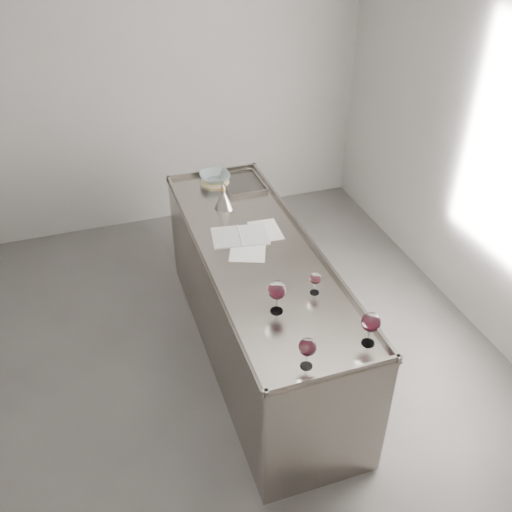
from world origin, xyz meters
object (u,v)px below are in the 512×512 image
object	(u,v)px
wine_glass_left	(277,291)
wine_funnel	(224,201)
wine_glass_middle	(308,348)
ceramic_bowl	(215,177)
notebook	(240,236)
wine_glass_small	(315,279)
counter	(258,304)
wine_glass_right	(371,323)

from	to	relation	value
wine_glass_left	wine_funnel	distance (m)	1.24
wine_glass_left	wine_glass_middle	bearing A→B (deg)	-90.66
ceramic_bowl	wine_glass_middle	bearing A→B (deg)	-92.31
wine_glass_middle	ceramic_bowl	bearing A→B (deg)	87.69
notebook	wine_funnel	distance (m)	0.42
wine_glass_left	wine_glass_small	size ratio (longest dim) A/B	1.47
counter	wine_funnel	bearing A→B (deg)	96.07
ceramic_bowl	wine_glass_right	bearing A→B (deg)	-81.79
wine_glass_middle	wine_glass_small	world-z (taller)	wine_glass_middle
wine_glass_middle	wine_glass_left	bearing A→B (deg)	89.34
wine_glass_middle	wine_glass_small	size ratio (longest dim) A/B	1.29
notebook	ceramic_bowl	world-z (taller)	ceramic_bowl
ceramic_bowl	counter	bearing A→B (deg)	-88.81
counter	wine_glass_small	distance (m)	0.80
counter	notebook	xyz separation A→B (m)	(-0.07, 0.19, 0.47)
wine_glass_left	wine_glass_small	bearing A→B (deg)	17.74
counter	notebook	size ratio (longest dim) A/B	5.78
wine_glass_middle	notebook	bearing A→B (deg)	88.27
wine_glass_right	wine_glass_left	bearing A→B (deg)	132.78
ceramic_bowl	wine_funnel	size ratio (longest dim) A/B	1.14
wine_funnel	counter	bearing A→B (deg)	-83.93
counter	wine_glass_middle	bearing A→B (deg)	-95.61
notebook	wine_funnel	bearing A→B (deg)	98.63
wine_glass_right	wine_funnel	world-z (taller)	wine_funnel
wine_glass_left	wine_glass_small	world-z (taller)	wine_glass_left
counter	wine_glass_middle	size ratio (longest dim) A/B	13.11
wine_glass_left	notebook	bearing A→B (deg)	87.68
wine_glass_right	wine_funnel	distance (m)	1.67
wine_glass_left	ceramic_bowl	xyz separation A→B (m)	(0.08, 1.65, -0.10)
notebook	ceramic_bowl	xyz separation A→B (m)	(0.05, 0.83, 0.04)
wine_glass_left	wine_funnel	bearing A→B (deg)	88.31
wine_funnel	wine_glass_middle	bearing A→B (deg)	-91.41
wine_glass_middle	ceramic_bowl	size ratio (longest dim) A/B	0.77
counter	notebook	distance (m)	0.52
ceramic_bowl	wine_funnel	xyz separation A→B (m)	(-0.04, -0.41, 0.01)
counter	wine_glass_left	xyz separation A→B (m)	(-0.10, -0.62, 0.62)
wine_glass_left	notebook	distance (m)	0.83
wine_glass_right	wine_funnel	bearing A→B (deg)	101.71
wine_glass_right	wine_funnel	xyz separation A→B (m)	(-0.34, 1.64, -0.08)
wine_glass_middle	wine_funnel	bearing A→B (deg)	88.59
wine_glass_right	ceramic_bowl	world-z (taller)	wine_glass_right
wine_glass_right	ceramic_bowl	size ratio (longest dim) A/B	0.86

